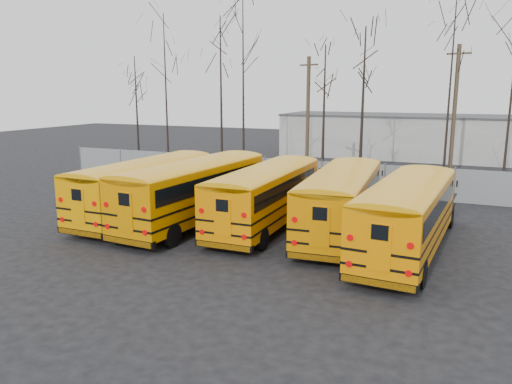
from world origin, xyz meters
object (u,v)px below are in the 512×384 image
at_px(bus_c, 268,191).
at_px(bus_e, 408,210).
at_px(utility_pole_left, 308,117).
at_px(utility_pole_right, 454,111).
at_px(bus_b, 197,186).
at_px(bus_d, 342,196).
at_px(bus_a, 147,183).

distance_m(bus_c, bus_e, 6.78).
xyz_separation_m(utility_pole_left, utility_pole_right, (9.75, 4.06, 0.43)).
bearing_deg(bus_c, bus_b, -167.07).
height_order(bus_d, utility_pole_left, utility_pole_left).
xyz_separation_m(bus_c, bus_d, (3.56, 0.17, 0.02)).
relative_size(bus_a, utility_pole_left, 1.25).
bearing_deg(utility_pole_right, bus_c, -96.76).
bearing_deg(utility_pole_right, bus_a, -110.84).
bearing_deg(utility_pole_left, utility_pole_right, 43.18).
relative_size(bus_c, utility_pole_right, 1.12).
relative_size(bus_b, utility_pole_right, 1.20).
relative_size(bus_a, bus_d, 1.00).
bearing_deg(bus_c, utility_pole_left, 99.36).
distance_m(bus_a, bus_c, 6.40).
relative_size(bus_a, bus_e, 0.99).
xyz_separation_m(bus_a, utility_pole_right, (13.79, 18.25, 3.16)).
height_order(bus_a, bus_b, bus_b).
bearing_deg(bus_b, utility_pole_right, 63.61).
distance_m(bus_d, bus_e, 3.46).
xyz_separation_m(bus_c, utility_pole_right, (7.43, 17.52, 3.19)).
height_order(bus_a, bus_d, bus_a).
relative_size(bus_e, utility_pole_left, 1.26).
bearing_deg(bus_d, bus_c, 178.55).
height_order(bus_b, bus_c, bus_b).
relative_size(bus_d, utility_pole_left, 1.26).
xyz_separation_m(bus_b, utility_pole_left, (1.09, 14.27, 2.65)).
xyz_separation_m(bus_a, bus_b, (2.95, -0.08, 0.08)).
bearing_deg(bus_d, utility_pole_left, 109.62).
bearing_deg(bus_b, bus_d, 12.22).
bearing_deg(utility_pole_left, bus_d, -45.57).
bearing_deg(bus_a, bus_d, 6.62).
xyz_separation_m(bus_e, utility_pole_left, (-8.95, 14.87, 2.73)).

